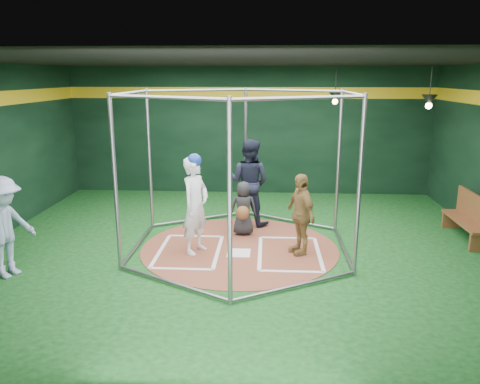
# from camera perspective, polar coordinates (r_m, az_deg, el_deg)

# --- Properties ---
(room_shell) EXTENTS (10.10, 9.10, 3.53)m
(room_shell) POSITION_cam_1_polar(r_m,az_deg,el_deg) (8.69, -0.04, 4.04)
(room_shell) COLOR #0D3B12
(room_shell) RESTS_ON ground
(clay_disc) EXTENTS (3.80, 3.80, 0.01)m
(clay_disc) POSITION_cam_1_polar(r_m,az_deg,el_deg) (9.14, -0.04, -6.82)
(clay_disc) COLOR brown
(clay_disc) RESTS_ON ground
(home_plate) EXTENTS (0.43, 0.43, 0.01)m
(home_plate) POSITION_cam_1_polar(r_m,az_deg,el_deg) (8.86, -0.15, -7.43)
(home_plate) COLOR white
(home_plate) RESTS_ON clay_disc
(batter_box_left) EXTENTS (1.17, 1.77, 0.01)m
(batter_box_left) POSITION_cam_1_polar(r_m,az_deg,el_deg) (9.01, -6.22, -7.15)
(batter_box_left) COLOR white
(batter_box_left) RESTS_ON clay_disc
(batter_box_right) EXTENTS (1.17, 1.77, 0.01)m
(batter_box_right) POSITION_cam_1_polar(r_m,az_deg,el_deg) (8.90, 6.03, -7.41)
(batter_box_right) COLOR white
(batter_box_right) RESTS_ON clay_disc
(batting_cage) EXTENTS (4.05, 4.67, 3.00)m
(batting_cage) POSITION_cam_1_polar(r_m,az_deg,el_deg) (8.73, -0.04, 2.39)
(batting_cage) COLOR gray
(batting_cage) RESTS_ON ground
(pendant_lamp_near) EXTENTS (0.34, 0.34, 0.90)m
(pendant_lamp_near) POSITION_cam_1_polar(r_m,az_deg,el_deg) (12.26, 11.53, 11.32)
(pendant_lamp_near) COLOR black
(pendant_lamp_near) RESTS_ON room_shell
(pendant_lamp_far) EXTENTS (0.34, 0.34, 0.90)m
(pendant_lamp_far) POSITION_cam_1_polar(r_m,az_deg,el_deg) (11.11, 22.07, 10.34)
(pendant_lamp_far) COLOR black
(pendant_lamp_far) RESTS_ON room_shell
(batter_figure) EXTENTS (0.68, 0.78, 1.88)m
(batter_figure) POSITION_cam_1_polar(r_m,az_deg,el_deg) (8.69, -5.46, -1.48)
(batter_figure) COLOR silver
(batter_figure) RESTS_ON clay_disc
(visitor_leopard) EXTENTS (0.72, 0.96, 1.52)m
(visitor_leopard) POSITION_cam_1_polar(r_m,az_deg,el_deg) (8.72, 7.37, -2.66)
(visitor_leopard) COLOR tan
(visitor_leopard) RESTS_ON clay_disc
(catcher_figure) EXTENTS (0.57, 0.59, 1.13)m
(catcher_figure) POSITION_cam_1_polar(r_m,az_deg,el_deg) (9.71, 0.41, -2.03)
(catcher_figure) COLOR black
(catcher_figure) RESTS_ON clay_disc
(umpire) EXTENTS (1.15, 1.04, 1.92)m
(umpire) POSITION_cam_1_polar(r_m,az_deg,el_deg) (10.34, 1.16, 1.23)
(umpire) COLOR black
(umpire) RESTS_ON clay_disc
(bystander_blue) EXTENTS (1.00, 1.25, 1.69)m
(bystander_blue) POSITION_cam_1_polar(r_m,az_deg,el_deg) (8.57, -26.79, -3.87)
(bystander_blue) COLOR #91A4C0
(bystander_blue) RESTS_ON ground
(dugout_bench) EXTENTS (0.38, 1.62, 0.94)m
(dugout_bench) POSITION_cam_1_polar(r_m,az_deg,el_deg) (10.57, 26.17, -2.69)
(dugout_bench) COLOR brown
(dugout_bench) RESTS_ON ground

